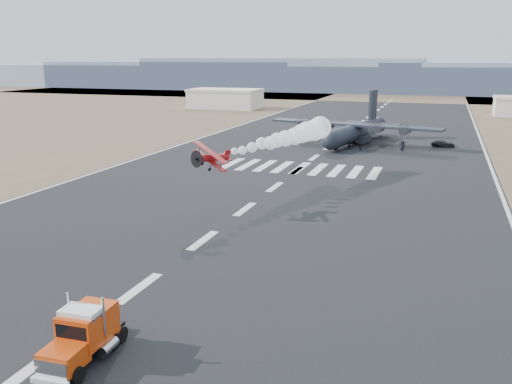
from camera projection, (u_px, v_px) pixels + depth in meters
The scene contains 21 objects.
ground at pixel (139, 288), 42.42m from camera, with size 500.00×500.00×0.00m, color black.
scrub_far at pixel (397, 96), 253.28m from camera, with size 500.00×80.00×0.00m, color brown.
runway_markings at pixel (314, 158), 97.43m from camera, with size 60.00×260.00×0.01m, color silver, non-canonical shape.
ridge_seg_a at pixel (84, 75), 341.13m from camera, with size 150.00×50.00×13.00m, color gray.
ridge_seg_b at pixel (177, 75), 320.25m from camera, with size 150.00×50.00×15.00m, color gray.
ridge_seg_c at pixel (282, 74), 299.36m from camera, with size 150.00×50.00×17.00m, color gray.
ridge_seg_d at pixel (403, 79), 279.20m from camera, with size 150.00×50.00×13.00m, color gray.
hangar_left at pixel (225, 98), 191.04m from camera, with size 24.50×14.50×6.70m.
semi_truck at pixel (84, 334), 32.08m from camera, with size 2.78×7.43×3.31m.
aerobatic_biplane at pixel (212, 158), 60.85m from camera, with size 5.21×5.06×3.02m.
smoke_trail at pixel (303, 133), 79.27m from camera, with size 7.71×26.73×3.43m.
transport_aircraft at pixel (356, 130), 113.23m from camera, with size 36.32×29.74×10.53m.
support_vehicle at pixel (443, 144), 108.98m from camera, with size 2.14×4.64×1.29m, color black.
crew_a at pixel (403, 147), 103.29m from camera, with size 0.64×0.53×1.76m, color black.
crew_b at pixel (404, 146), 105.24m from camera, with size 0.79×0.49×1.63m, color black.
crew_c at pixel (338, 145), 105.73m from camera, with size 1.19×0.55×1.84m, color black.
crew_d at pixel (295, 140), 112.82m from camera, with size 0.99×0.51×1.70m, color black.
crew_e at pixel (402, 145), 105.46m from camera, with size 0.89×0.55×1.83m, color black.
crew_f at pixel (360, 146), 104.90m from camera, with size 1.45×0.47×1.57m, color black.
crew_g at pixel (336, 143), 108.69m from camera, with size 0.61×0.50×1.67m, color black.
crew_h at pixel (349, 144), 106.27m from camera, with size 0.91×0.56×1.87m, color black.
Camera 1 is at (21.54, -34.16, 17.59)m, focal length 38.00 mm.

